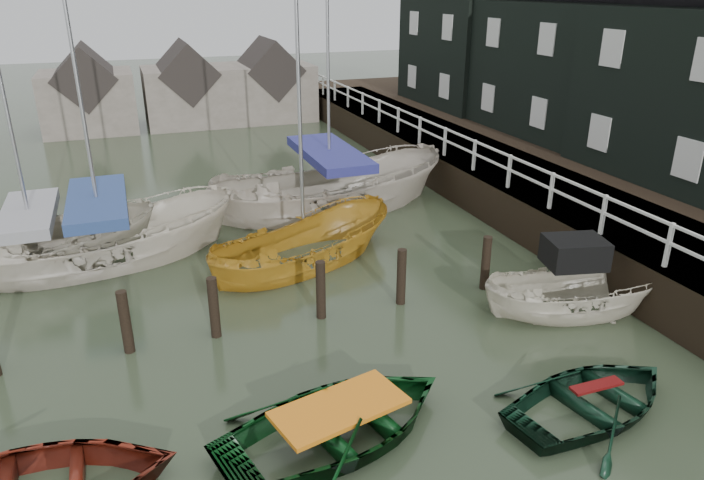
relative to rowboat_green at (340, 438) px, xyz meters
name	(u,v)px	position (x,y,z in m)	size (l,w,h in m)	color
ground	(308,404)	(-0.23, 1.08, 0.00)	(120.00, 120.00, 0.00)	#2C3522
pier	(479,173)	(9.24, 11.08, 0.71)	(3.04, 32.00, 2.70)	black
land_strip	(598,177)	(14.77, 11.08, 0.00)	(14.00, 38.00, 1.50)	black
quay_houses	(650,29)	(14.76, 9.74, 5.68)	(6.52, 28.14, 10.01)	black
mooring_pilings	(219,315)	(-1.35, 4.08, 0.50)	(13.72, 0.22, 1.80)	black
far_sheds	(184,90)	(0.60, 27.08, 1.86)	(14.00, 4.08, 4.39)	#665B51
rowboat_green	(340,438)	(0.00, 0.00, 0.00)	(3.05, 4.27, 0.88)	black
rowboat_dkgreen	(592,411)	(4.51, -0.88, 0.00)	(2.58, 3.61, 0.75)	black
motorboat	(572,308)	(6.57, 2.30, 0.09)	(4.64, 2.59, 2.61)	beige
sailboat_a	(39,264)	(-5.40, 9.45, 0.06)	(6.76, 3.39, 10.56)	beige
sailboat_b	(106,258)	(-3.67, 9.23, 0.06)	(7.79, 3.90, 11.06)	beige
sailboat_c	(304,260)	(1.48, 7.28, 0.02)	(6.36, 4.30, 11.20)	#B88322
sailboat_d	(330,206)	(3.56, 11.25, 0.06)	(8.60, 3.73, 11.83)	#BBB09F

